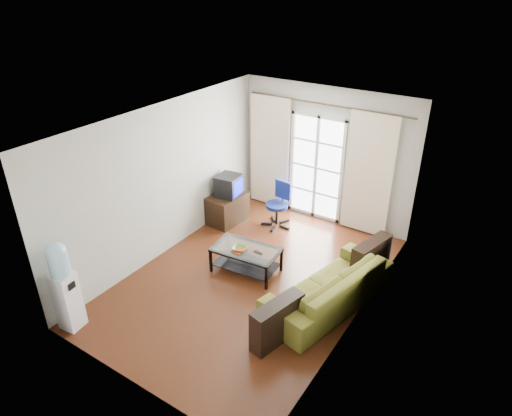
{
  "coord_description": "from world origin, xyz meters",
  "views": [
    {
      "loc": [
        3.43,
        -5.13,
        4.62
      ],
      "look_at": [
        -0.15,
        0.35,
        1.14
      ],
      "focal_mm": 32.0,
      "sensor_mm": 36.0,
      "label": 1
    }
  ],
  "objects": [
    {
      "name": "curtain_left",
      "position": [
        -1.2,
        2.48,
        1.2
      ],
      "size": [
        0.9,
        0.07,
        2.35
      ],
      "primitive_type": "cube",
      "color": "beige",
      "rests_on": "curtain_rod"
    },
    {
      "name": "ceiling",
      "position": [
        0.0,
        0.0,
        2.7
      ],
      "size": [
        5.2,
        5.2,
        0.0
      ],
      "primitive_type": "plane",
      "rotation": [
        3.14,
        0.0,
        0.0
      ],
      "color": "white",
      "rests_on": "wall_back"
    },
    {
      "name": "wall_front",
      "position": [
        0.0,
        -2.6,
        1.35
      ],
      "size": [
        3.6,
        0.02,
        2.7
      ],
      "primitive_type": "cube",
      "color": "#B9B9B0",
      "rests_on": "floor"
    },
    {
      "name": "water_cooler",
      "position": [
        -1.56,
        -2.35,
        0.74
      ],
      "size": [
        0.33,
        0.32,
        1.41
      ],
      "rotation": [
        0.0,
        0.0,
        0.13
      ],
      "color": "white",
      "rests_on": "floor"
    },
    {
      "name": "curtain_right",
      "position": [
        0.95,
        2.48,
        1.2
      ],
      "size": [
        0.9,
        0.07,
        2.35
      ],
      "primitive_type": "cube",
      "color": "beige",
      "rests_on": "curtain_rod"
    },
    {
      "name": "wall_left",
      "position": [
        -1.8,
        0.0,
        1.35
      ],
      "size": [
        0.02,
        5.2,
        2.7
      ],
      "primitive_type": "cube",
      "color": "#B9B9B0",
      "rests_on": "floor"
    },
    {
      "name": "bowl",
      "position": [
        -0.28,
        0.05,
        0.48
      ],
      "size": [
        0.34,
        0.34,
        0.06
      ],
      "primitive_type": "imported",
      "rotation": [
        0.0,
        0.0,
        0.25
      ],
      "color": "green",
      "rests_on": "coffee_table"
    },
    {
      "name": "radiator",
      "position": [
        0.8,
        2.5,
        0.33
      ],
      "size": [
        0.64,
        0.12,
        0.64
      ],
      "primitive_type": "cube",
      "color": "gray",
      "rests_on": "floor"
    },
    {
      "name": "curtain_rod",
      "position": [
        0.0,
        2.5,
        2.38
      ],
      "size": [
        3.3,
        0.04,
        0.04
      ],
      "primitive_type": "cylinder",
      "rotation": [
        0.0,
        1.57,
        0.0
      ],
      "color": "#4C3F2D",
      "rests_on": "wall_back"
    },
    {
      "name": "crt_tv",
      "position": [
        -1.5,
        1.4,
        0.79
      ],
      "size": [
        0.51,
        0.5,
        0.42
      ],
      "rotation": [
        0.0,
        0.0,
        0.11
      ],
      "color": "black",
      "rests_on": "tv_stand"
    },
    {
      "name": "coffee_table",
      "position": [
        -0.21,
        0.13,
        0.29
      ],
      "size": [
        1.17,
        0.74,
        0.45
      ],
      "rotation": [
        0.0,
        0.0,
        0.1
      ],
      "color": "silver",
      "rests_on": "floor"
    },
    {
      "name": "remote",
      "position": [
        0.02,
        0.14,
        0.46
      ],
      "size": [
        0.16,
        0.05,
        0.02
      ],
      "primitive_type": "cube",
      "rotation": [
        0.0,
        0.0,
        -0.03
      ],
      "color": "black",
      "rests_on": "coffee_table"
    },
    {
      "name": "french_door",
      "position": [
        -0.15,
        2.54,
        1.07
      ],
      "size": [
        1.16,
        0.06,
        2.15
      ],
      "color": "white",
      "rests_on": "wall_back"
    },
    {
      "name": "book",
      "position": [
        -0.36,
        0.03,
        0.46
      ],
      "size": [
        0.23,
        0.29,
        0.02
      ],
      "primitive_type": "imported",
      "rotation": [
        0.0,
        0.0,
        -0.09
      ],
      "color": "red",
      "rests_on": "coffee_table"
    },
    {
      "name": "wall_right",
      "position": [
        1.8,
        0.0,
        1.35
      ],
      "size": [
        0.02,
        5.2,
        2.7
      ],
      "primitive_type": "cube",
      "color": "#B9B9B0",
      "rests_on": "floor"
    },
    {
      "name": "task_chair",
      "position": [
        -0.58,
        1.79,
        0.27
      ],
      "size": [
        0.67,
        0.67,
        0.91
      ],
      "rotation": [
        0.0,
        0.0,
        -0.09
      ],
      "color": "black",
      "rests_on": "floor"
    },
    {
      "name": "wall_back",
      "position": [
        0.0,
        2.6,
        1.35
      ],
      "size": [
        3.6,
        0.02,
        2.7
      ],
      "primitive_type": "cube",
      "color": "#B9B9B0",
      "rests_on": "floor"
    },
    {
      "name": "sofa",
      "position": [
        1.32,
        0.11,
        0.32
      ],
      "size": [
        2.61,
        1.86,
        0.65
      ],
      "primitive_type": "imported",
      "rotation": [
        0.0,
        0.0,
        -1.8
      ],
      "color": "olive",
      "rests_on": "floor"
    },
    {
      "name": "floor",
      "position": [
        0.0,
        0.0,
        0.0
      ],
      "size": [
        5.2,
        5.2,
        0.0
      ],
      "primitive_type": "plane",
      "color": "#512713",
      "rests_on": "ground"
    },
    {
      "name": "tv_stand",
      "position": [
        -1.5,
        1.36,
        0.29
      ],
      "size": [
        0.59,
        0.83,
        0.58
      ],
      "primitive_type": "cube",
      "rotation": [
        0.0,
        0.0,
        -0.07
      ],
      "color": "black",
      "rests_on": "floor"
    }
  ]
}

